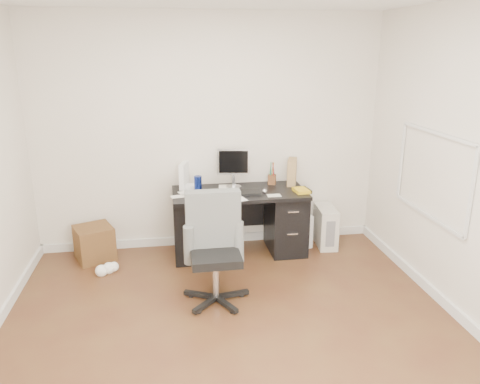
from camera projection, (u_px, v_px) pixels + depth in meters
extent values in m
plane|color=#492417|center=(234.00, 336.00, 3.90)|extent=(4.00, 4.00, 0.00)
cube|color=beige|center=(209.00, 134.00, 5.38)|extent=(4.00, 0.02, 2.70)
cube|color=beige|center=(316.00, 337.00, 1.61)|extent=(4.00, 0.02, 2.70)
cube|color=beige|center=(477.00, 170.00, 3.79)|extent=(0.02, 4.00, 2.70)
cube|color=silver|center=(211.00, 239.00, 5.76)|extent=(4.00, 0.03, 0.10)
cube|color=silver|center=(454.00, 311.00, 4.18)|extent=(0.03, 4.00, 0.10)
cube|color=black|center=(239.00, 193.00, 5.28)|extent=(1.50, 0.70, 0.04)
cube|color=black|center=(192.00, 227.00, 5.31)|extent=(0.40, 0.60, 0.71)
cube|color=black|center=(286.00, 221.00, 5.47)|extent=(0.40, 0.60, 0.71)
cube|color=black|center=(235.00, 206.00, 5.67)|extent=(0.70, 0.03, 0.51)
cube|color=black|center=(238.00, 193.00, 5.17)|extent=(0.51, 0.21, 0.03)
sphere|color=silver|center=(264.00, 191.00, 5.18)|extent=(0.07, 0.07, 0.06)
cylinder|color=navy|center=(198.00, 184.00, 5.20)|extent=(0.11, 0.11, 0.19)
cube|color=white|center=(184.00, 175.00, 5.37)|extent=(0.18, 0.28, 0.29)
cube|color=#967148|center=(292.00, 172.00, 5.50)|extent=(0.20, 0.29, 0.30)
cube|color=gold|center=(302.00, 190.00, 5.25)|extent=(0.18, 0.22, 0.04)
cube|color=beige|center=(326.00, 226.00, 5.64)|extent=(0.25, 0.49, 0.48)
cube|color=white|center=(299.00, 232.00, 5.56)|extent=(0.34, 0.28, 0.40)
cube|color=#463215|center=(94.00, 243.00, 5.27)|extent=(0.51, 0.51, 0.39)
cube|color=slate|center=(289.00, 236.00, 5.70)|extent=(0.44, 0.40, 0.22)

